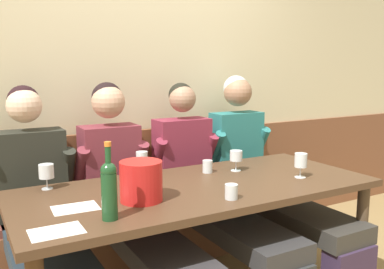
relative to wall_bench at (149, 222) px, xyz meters
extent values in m
cube|color=beige|center=(0.00, 0.26, 1.12)|extent=(6.80, 0.08, 2.80)
cube|color=brown|center=(0.00, 0.21, 0.17)|extent=(6.80, 0.03, 0.90)
cube|color=brown|center=(0.00, -0.02, -0.06)|extent=(2.31, 0.42, 0.44)
cube|color=brown|center=(0.00, -0.02, 0.18)|extent=(2.27, 0.39, 0.05)
cube|color=brown|center=(0.00, 0.17, 0.43)|extent=(2.31, 0.04, 0.45)
cube|color=#4A3321|center=(0.00, -0.72, 0.45)|extent=(2.01, 0.86, 0.04)
cylinder|color=#4B3A28|center=(0.94, -1.08, 0.07)|extent=(0.07, 0.07, 0.71)
cylinder|color=#462D1B|center=(-0.94, -0.37, 0.07)|extent=(0.07, 0.07, 0.71)
cylinder|color=#4D3420|center=(0.94, -0.37, 0.07)|extent=(0.07, 0.07, 0.71)
cube|color=#27343F|center=(-0.80, -0.63, 0.15)|extent=(0.37, 1.15, 0.11)
cube|color=#262821|center=(-0.80, -0.02, 0.47)|extent=(0.44, 0.20, 0.53)
sphere|color=beige|center=(-0.80, -0.03, 0.89)|extent=(0.21, 0.21, 0.21)
sphere|color=black|center=(-0.80, 0.00, 0.92)|extent=(0.19, 0.19, 0.19)
cylinder|color=#262821|center=(-0.57, -0.06, 0.50)|extent=(0.08, 0.20, 0.27)
cube|color=#353336|center=(-0.28, -0.63, 0.15)|extent=(0.32, 1.14, 0.11)
cube|color=maroon|center=(-0.28, -0.02, 0.47)|extent=(0.38, 0.22, 0.53)
sphere|color=tan|center=(-0.28, -0.03, 0.89)|extent=(0.22, 0.22, 0.22)
sphere|color=black|center=(-0.28, 0.00, 0.92)|extent=(0.20, 0.20, 0.20)
cylinder|color=maroon|center=(-0.48, -0.06, 0.50)|extent=(0.08, 0.20, 0.27)
cylinder|color=maroon|center=(-0.08, -0.06, 0.50)|extent=(0.08, 0.20, 0.27)
cube|color=#333233|center=(0.27, -0.63, 0.15)|extent=(0.34, 1.15, 0.11)
cube|color=maroon|center=(0.27, -0.02, 0.48)|extent=(0.40, 0.20, 0.54)
sphere|color=#A17960|center=(0.27, -0.03, 0.89)|extent=(0.19, 0.19, 0.19)
sphere|color=black|center=(0.27, 0.00, 0.92)|extent=(0.18, 0.18, 0.18)
cylinder|color=maroon|center=(0.06, -0.06, 0.50)|extent=(0.08, 0.20, 0.27)
cylinder|color=maroon|center=(0.48, -0.06, 0.50)|extent=(0.08, 0.20, 0.27)
cube|color=#36342F|center=(0.76, -0.63, 0.15)|extent=(0.34, 1.15, 0.11)
cube|color=#287473|center=(0.76, -0.02, 0.49)|extent=(0.40, 0.19, 0.56)
sphere|color=#A1775A|center=(0.76, -0.03, 0.93)|extent=(0.22, 0.22, 0.22)
sphere|color=silver|center=(0.76, 0.00, 0.95)|extent=(0.20, 0.20, 0.20)
cylinder|color=#287473|center=(0.54, -0.05, 0.52)|extent=(0.08, 0.20, 0.27)
cylinder|color=#287473|center=(0.97, -0.05, 0.52)|extent=(0.08, 0.20, 0.27)
cylinder|color=red|center=(-0.39, -0.82, 0.56)|extent=(0.21, 0.21, 0.20)
cylinder|color=#1B4422|center=(-0.60, -0.99, 0.57)|extent=(0.07, 0.07, 0.21)
sphere|color=#1B4422|center=(-0.60, -0.99, 0.68)|extent=(0.07, 0.07, 0.07)
cylinder|color=#1B4422|center=(-0.60, -0.99, 0.74)|extent=(0.03, 0.03, 0.10)
cylinder|color=orange|center=(-0.60, -0.99, 0.80)|extent=(0.03, 0.03, 0.02)
cylinder|color=silver|center=(0.37, -0.56, 0.47)|extent=(0.06, 0.06, 0.00)
cylinder|color=silver|center=(0.37, -0.56, 0.50)|extent=(0.01, 0.01, 0.06)
cylinder|color=silver|center=(0.37, -0.56, 0.56)|extent=(0.08, 0.08, 0.07)
cylinder|color=silver|center=(-0.35, -0.55, 0.47)|extent=(0.07, 0.07, 0.00)
cylinder|color=silver|center=(-0.35, -0.55, 0.50)|extent=(0.01, 0.01, 0.06)
cylinder|color=silver|center=(-0.35, -0.55, 0.57)|extent=(0.06, 0.06, 0.07)
cylinder|color=#F6E188|center=(-0.35, -0.55, 0.54)|extent=(0.06, 0.06, 0.02)
cylinder|color=silver|center=(-0.20, -0.39, 0.47)|extent=(0.06, 0.06, 0.00)
cylinder|color=silver|center=(-0.20, -0.39, 0.51)|extent=(0.01, 0.01, 0.07)
cylinder|color=silver|center=(-0.20, -0.39, 0.58)|extent=(0.07, 0.07, 0.07)
cylinder|color=#EDD387|center=(-0.20, -0.39, 0.56)|extent=(0.06, 0.06, 0.03)
cylinder|color=silver|center=(-0.76, -0.39, 0.47)|extent=(0.06, 0.06, 0.00)
cylinder|color=silver|center=(-0.76, -0.39, 0.50)|extent=(0.01, 0.01, 0.06)
cylinder|color=silver|center=(-0.76, -0.39, 0.56)|extent=(0.08, 0.08, 0.08)
cylinder|color=#E4D57E|center=(-0.76, -0.39, 0.54)|extent=(0.07, 0.07, 0.02)
cylinder|color=silver|center=(0.61, -0.88, 0.47)|extent=(0.07, 0.07, 0.00)
cylinder|color=silver|center=(0.61, -0.88, 0.50)|extent=(0.01, 0.01, 0.06)
cylinder|color=silver|center=(0.61, -0.88, 0.57)|extent=(0.07, 0.07, 0.08)
cylinder|color=#EAE581|center=(0.61, -0.88, 0.54)|extent=(0.07, 0.07, 0.02)
cylinder|color=silver|center=(0.02, -1.02, 0.50)|extent=(0.07, 0.07, 0.08)
cylinder|color=silver|center=(0.19, -0.51, 0.50)|extent=(0.06, 0.06, 0.08)
cube|color=white|center=(-0.84, -1.02, 0.47)|extent=(0.21, 0.15, 0.00)
cube|color=white|center=(-0.70, -0.77, 0.47)|extent=(0.22, 0.16, 0.00)
camera|label=1|loc=(-1.14, -2.67, 1.12)|focal=38.98mm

